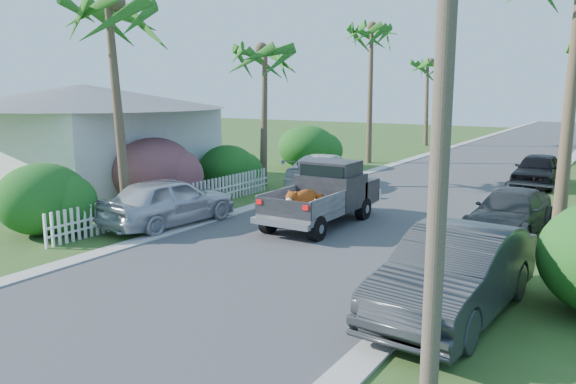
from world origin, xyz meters
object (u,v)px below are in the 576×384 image
Objects in this scene: parked_car_ln at (169,201)px; palm_l_c at (372,28)px; palm_l_a at (112,5)px; palm_l_d at (429,62)px; utility_pole_a at (444,74)px; house_left at (85,141)px; parked_car_rf at (537,170)px; parked_car_lf at (325,171)px; parked_car_rm at (510,213)px; utility_pole_b at (571,83)px; parked_car_rn at (455,274)px; pickup_truck at (327,193)px; palm_l_b at (264,49)px.

parked_car_ln is 19.51m from palm_l_c.
palm_l_a is 1.06× the size of palm_l_d.
palm_l_c is (-1.00, 18.14, 7.11)m from parked_car_ln.
palm_l_c reaches higher than utility_pole_a.
house_left is (-6.50, -27.00, -4.32)m from palm_l_d.
parked_car_rf is 9.78m from parked_car_lf.
parked_car_rm is 5.97m from utility_pole_b.
utility_pole_b is at bearing 91.40° from parked_car_rn.
house_left reaches higher than parked_car_lf.
house_left is (-17.67, -1.60, 1.46)m from parked_car_rm.
pickup_truck is at bearing -111.75° from parked_car_rf.
pickup_truck is at bearing 140.47° from parked_car_rn.
palm_l_c is at bearing 161.07° from parked_car_rf.
utility_pole_b is (6.41, 6.07, 3.59)m from pickup_truck.
palm_l_b reaches higher than parked_car_rn.
house_left reaches higher than parked_car_ln.
parked_car_lf is (0.87, 9.06, -0.04)m from parked_car_ln.
palm_l_d is 24.31m from utility_pole_b.
palm_l_d is at bearing 89.22° from palm_l_b.
parked_car_rn is 0.70× the size of palm_l_b.
palm_l_a is 15.64m from utility_pole_b.
palm_l_c is 1.02× the size of utility_pole_b.
parked_car_lf is at bearing -89.45° from parked_car_ln.
parked_car_rf is at bearing 56.40° from palm_l_a.
palm_l_d is 0.86× the size of house_left.
palm_l_b is at bearing -90.78° from palm_l_d.
parked_car_ln is 0.52× the size of utility_pole_a.
pickup_truck is 9.53m from utility_pole_b.
house_left is at bearing -115.02° from palm_l_c.
palm_l_c is at bearing -84.27° from parked_car_lf.
palm_l_c is at bearing -87.61° from palm_l_d.
parked_car_rf reaches higher than parked_car_rm.
parked_car_rm is at bearing 147.92° from parked_car_lf.
palm_l_b is 0.96× the size of palm_l_d.
palm_l_d is (-2.37, 21.08, 5.68)m from parked_car_lf.
palm_l_b is at bearing -148.44° from parked_car_rf.
parked_car_rf is at bearing -20.02° from palm_l_c.
utility_pole_a and utility_pole_b have the same top height.
parked_car_lf is (-9.13, 11.58, -0.10)m from parked_car_rn.
parked_car_rm is 10.77m from parked_car_ln.
parked_car_rm is (-0.33, 7.27, -0.20)m from parked_car_rn.
parked_car_rf is 0.84× the size of parked_car_lf.
parked_car_lf is at bearing 78.19° from palm_l_a.
pickup_truck is 1.12× the size of parked_car_rm.
utility_pole_a is at bearing 157.13° from parked_car_ln.
parked_car_ln is at bearing -120.76° from parked_car_rf.
palm_l_c is (-1.87, 9.08, 7.15)m from parked_car_lf.
palm_l_a is 19.03m from palm_l_c.
parked_car_lf is 0.64× the size of palm_l_a.
palm_l_c is (0.80, 10.00, 1.77)m from palm_l_b.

